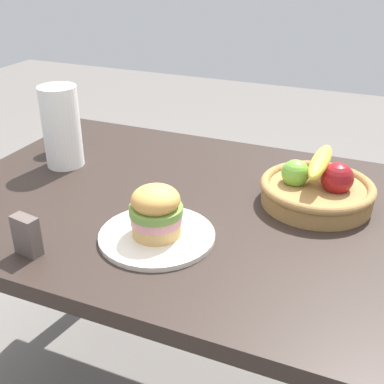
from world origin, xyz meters
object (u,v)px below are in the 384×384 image
(sandwich, at_px, (156,211))
(paper_towel_roll, at_px, (62,127))
(plate, at_px, (157,236))
(soda_can, at_px, (60,132))
(fruit_basket, at_px, (317,188))
(napkin_holder, at_px, (27,235))

(sandwich, height_order, paper_towel_roll, paper_towel_roll)
(plate, xyz_separation_m, soda_can, (-0.52, 0.36, 0.06))
(fruit_basket, xyz_separation_m, napkin_holder, (-0.53, -0.47, 0.00))
(plate, xyz_separation_m, paper_towel_roll, (-0.44, 0.26, 0.11))
(plate, relative_size, napkin_holder, 2.95)
(soda_can, xyz_separation_m, fruit_basket, (0.82, -0.05, -0.02))
(fruit_basket, bearing_deg, soda_can, 176.84)
(plate, distance_m, fruit_basket, 0.43)
(plate, bearing_deg, soda_can, 145.73)
(fruit_basket, bearing_deg, paper_towel_roll, -176.39)
(sandwich, xyz_separation_m, napkin_holder, (-0.23, -0.16, -0.03))
(soda_can, height_order, napkin_holder, soda_can)
(plate, xyz_separation_m, sandwich, (-0.00, -0.00, 0.07))
(sandwich, bearing_deg, plate, 75.96)
(napkin_holder, bearing_deg, plate, 45.04)
(sandwich, relative_size, soda_can, 0.96)
(sandwich, bearing_deg, napkin_holder, -144.47)
(plate, height_order, fruit_basket, fruit_basket)
(fruit_basket, height_order, napkin_holder, fruit_basket)
(fruit_basket, height_order, paper_towel_roll, paper_towel_roll)
(sandwich, relative_size, paper_towel_roll, 0.50)
(fruit_basket, bearing_deg, plate, -134.32)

